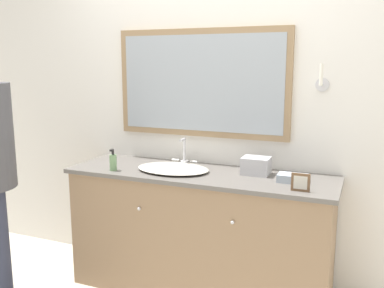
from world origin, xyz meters
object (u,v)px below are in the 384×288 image
(sink_basin, at_px, (173,168))
(soap_bottle, at_px, (113,162))
(picture_frame, at_px, (301,182))
(appliance_box, at_px, (256,166))

(sink_basin, height_order, soap_bottle, sink_basin)
(sink_basin, xyz_separation_m, picture_frame, (0.92, -0.17, 0.04))
(picture_frame, bearing_deg, sink_basin, 169.76)
(soap_bottle, bearing_deg, picture_frame, -0.19)
(sink_basin, height_order, picture_frame, sink_basin)
(appliance_box, bearing_deg, sink_basin, -167.41)
(sink_basin, xyz_separation_m, soap_bottle, (-0.40, -0.16, 0.04))
(sink_basin, relative_size, picture_frame, 4.73)
(picture_frame, bearing_deg, appliance_box, 139.77)
(sink_basin, distance_m, picture_frame, 0.93)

